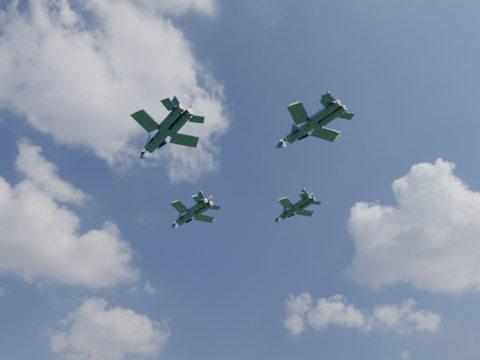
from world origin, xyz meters
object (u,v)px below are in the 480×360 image
(jet_slot, at_px, (301,131))
(jet_lead, at_px, (186,217))
(jet_left, at_px, (158,139))
(jet_right, at_px, (289,212))

(jet_slot, bearing_deg, jet_lead, 89.55)
(jet_left, bearing_deg, jet_slot, -38.92)
(jet_lead, height_order, jet_slot, jet_slot)
(jet_lead, xyz_separation_m, jet_right, (22.57, -8.59, 2.21))
(jet_right, distance_m, jet_slot, 26.92)
(jet_lead, relative_size, jet_slot, 0.89)
(jet_lead, bearing_deg, jet_left, -138.55)
(jet_left, xyz_separation_m, jet_right, (35.51, 13.15, 1.14))
(jet_left, height_order, jet_right, jet_right)
(jet_lead, relative_size, jet_right, 1.12)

